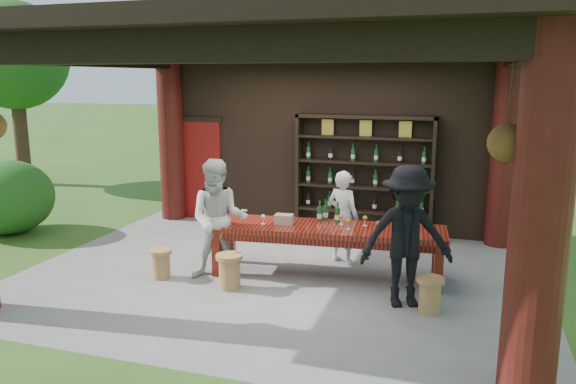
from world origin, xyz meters
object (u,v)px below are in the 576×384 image
(stool_far_left, at_px, (161,263))
(napkin_basket, at_px, (284,219))
(wine_shelf, at_px, (364,176))
(guest_man, at_px, (407,237))
(tasting_table, at_px, (327,234))
(guest_woman, at_px, (219,220))
(stool_near_left, at_px, (230,271))
(host, at_px, (343,217))
(stool_near_right, at_px, (430,294))

(stool_far_left, xyz_separation_m, napkin_basket, (1.62, 0.74, 0.59))
(wine_shelf, xyz_separation_m, guest_man, (1.09, -3.07, -0.20))
(tasting_table, bearing_deg, stool_far_left, -160.35)
(wine_shelf, relative_size, stool_far_left, 5.84)
(guest_woman, xyz_separation_m, guest_man, (2.64, -0.21, 0.03))
(napkin_basket, bearing_deg, stool_near_left, -122.08)
(napkin_basket, bearing_deg, host, 46.82)
(stool_near_left, bearing_deg, tasting_table, 37.83)
(stool_near_left, distance_m, stool_far_left, 1.11)
(tasting_table, xyz_separation_m, guest_man, (1.20, -0.73, 0.26))
(tasting_table, height_order, stool_near_left, tasting_table)
(stool_near_right, xyz_separation_m, guest_man, (-0.32, 0.14, 0.66))
(stool_near_right, bearing_deg, wine_shelf, 113.73)
(stool_near_left, xyz_separation_m, guest_woman, (-0.31, 0.36, 0.61))
(stool_near_right, xyz_separation_m, host, (-1.43, 1.56, 0.49))
(stool_near_right, relative_size, guest_man, 0.25)
(tasting_table, xyz_separation_m, stool_far_left, (-2.25, -0.80, -0.41))
(stool_far_left, bearing_deg, stool_near_left, -4.28)
(stool_near_left, relative_size, stool_far_left, 1.14)
(stool_near_left, distance_m, guest_man, 2.43)
(stool_far_left, relative_size, host, 0.29)
(tasting_table, distance_m, stool_near_right, 1.79)
(tasting_table, height_order, stool_far_left, tasting_table)
(stool_near_left, xyz_separation_m, napkin_basket, (0.51, 0.82, 0.56))
(stool_near_right, relative_size, guest_woman, 0.26)
(napkin_basket, bearing_deg, tasting_table, 6.07)
(stool_near_right, height_order, stool_far_left, stool_near_right)
(wine_shelf, height_order, stool_near_left, wine_shelf)
(stool_far_left, relative_size, guest_man, 0.24)
(stool_near_right, relative_size, host, 0.31)
(stool_near_right, relative_size, napkin_basket, 1.72)
(wine_shelf, distance_m, napkin_basket, 2.53)
(host, xyz_separation_m, guest_woman, (-1.53, -1.22, 0.14))
(tasting_table, height_order, napkin_basket, napkin_basket)
(guest_woman, height_order, napkin_basket, guest_woman)
(wine_shelf, xyz_separation_m, stool_near_left, (-1.25, -3.23, -0.84))
(wine_shelf, height_order, stool_near_right, wine_shelf)
(wine_shelf, height_order, napkin_basket, wine_shelf)
(stool_near_right, height_order, guest_man, guest_man)
(stool_far_left, distance_m, guest_woman, 1.06)
(stool_far_left, xyz_separation_m, guest_woman, (0.80, 0.28, 0.64))
(guest_man, xyz_separation_m, napkin_basket, (-1.82, 0.66, -0.08))
(stool_far_left, bearing_deg, napkin_basket, 24.43)
(stool_near_left, relative_size, guest_woman, 0.28)
(guest_woman, relative_size, guest_man, 0.96)
(tasting_table, bearing_deg, stool_near_right, -29.78)
(guest_woman, bearing_deg, guest_man, -22.32)
(host, relative_size, napkin_basket, 5.59)
(stool_near_right, bearing_deg, stool_near_left, -179.64)
(guest_woman, height_order, guest_man, guest_man)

